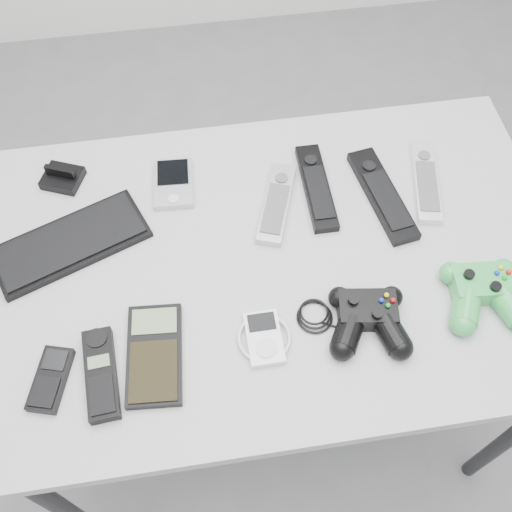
{
  "coord_description": "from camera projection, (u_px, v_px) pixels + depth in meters",
  "views": [
    {
      "loc": [
        -0.22,
        -0.54,
        1.71
      ],
      "look_at": [
        -0.13,
        0.04,
        0.76
      ],
      "focal_mm": 42.0,
      "sensor_mm": 36.0,
      "label": 1
    }
  ],
  "objects": [
    {
      "name": "floor",
      "position": [
        302.0,
        399.0,
        1.75
      ],
      "size": [
        3.5,
        3.5,
        0.0
      ],
      "primitive_type": "plane",
      "color": "slate",
      "rests_on": "ground"
    },
    {
      "name": "desk",
      "position": [
        276.0,
        275.0,
        1.19
      ],
      "size": [
        1.11,
        0.71,
        0.74
      ],
      "color": "#9A9A9D",
      "rests_on": "floor"
    },
    {
      "name": "pda_keyboard",
      "position": [
        70.0,
        242.0,
        1.14
      ],
      "size": [
        0.32,
        0.22,
        0.02
      ],
      "primitive_type": "cube",
      "rotation": [
        0.0,
        0.0,
        0.37
      ],
      "color": "black",
      "rests_on": "desk"
    },
    {
      "name": "dock_bracket",
      "position": [
        61.0,
        175.0,
        1.22
      ],
      "size": [
        0.09,
        0.09,
        0.04
      ],
      "primitive_type": "cube",
      "rotation": [
        0.0,
        0.0,
        -0.4
      ],
      "color": "black",
      "rests_on": "desk"
    },
    {
      "name": "pda",
      "position": [
        173.0,
        183.0,
        1.22
      ],
      "size": [
        0.09,
        0.13,
        0.02
      ],
      "primitive_type": "cube",
      "rotation": [
        0.0,
        0.0,
        -0.06
      ],
      "color": "#ABACB2",
      "rests_on": "desk"
    },
    {
      "name": "remote_silver_a",
      "position": [
        277.0,
        203.0,
        1.19
      ],
      "size": [
        0.11,
        0.2,
        0.02
      ],
      "primitive_type": "cube",
      "rotation": [
        0.0,
        0.0,
        -0.34
      ],
      "color": "#ABACB2",
      "rests_on": "desk"
    },
    {
      "name": "remote_black_a",
      "position": [
        316.0,
        187.0,
        1.21
      ],
      "size": [
        0.05,
        0.22,
        0.02
      ],
      "primitive_type": "cube",
      "rotation": [
        0.0,
        0.0,
        -0.01
      ],
      "color": "black",
      "rests_on": "desk"
    },
    {
      "name": "remote_black_b",
      "position": [
        382.0,
        194.0,
        1.2
      ],
      "size": [
        0.09,
        0.24,
        0.02
      ],
      "primitive_type": "cube",
      "rotation": [
        0.0,
        0.0,
        0.16
      ],
      "color": "black",
      "rests_on": "desk"
    },
    {
      "name": "remote_silver_b",
      "position": [
        426.0,
        181.0,
        1.22
      ],
      "size": [
        0.09,
        0.21,
        0.02
      ],
      "primitive_type": "cube",
      "rotation": [
        0.0,
        0.0,
        -0.21
      ],
      "color": "silver",
      "rests_on": "desk"
    },
    {
      "name": "mobile_phone",
      "position": [
        50.0,
        379.0,
        1.0
      ],
      "size": [
        0.08,
        0.12,
        0.02
      ],
      "primitive_type": "cube",
      "rotation": [
        0.0,
        0.0,
        -0.28
      ],
      "color": "black",
      "rests_on": "desk"
    },
    {
      "name": "cordless_handset",
      "position": [
        101.0,
        374.0,
        1.0
      ],
      "size": [
        0.06,
        0.16,
        0.03
      ],
      "primitive_type": "cube",
      "rotation": [
        0.0,
        0.0,
        0.07
      ],
      "color": "black",
      "rests_on": "desk"
    },
    {
      "name": "calculator",
      "position": [
        154.0,
        354.0,
        1.02
      ],
      "size": [
        0.11,
        0.19,
        0.02
      ],
      "primitive_type": "cube",
      "rotation": [
        0.0,
        0.0,
        -0.08
      ],
      "color": "black",
      "rests_on": "desk"
    },
    {
      "name": "mp3_player",
      "position": [
        264.0,
        338.0,
        1.04
      ],
      "size": [
        0.09,
        0.1,
        0.02
      ],
      "primitive_type": "cube",
      "rotation": [
        0.0,
        0.0,
        0.0
      ],
      "color": "silver",
      "rests_on": "desk"
    },
    {
      "name": "controller_black",
      "position": [
        368.0,
        317.0,
        1.04
      ],
      "size": [
        0.26,
        0.19,
        0.05
      ],
      "primitive_type": null,
      "rotation": [
        0.0,
        0.0,
        -0.14
      ],
      "color": "black",
      "rests_on": "desk"
    },
    {
      "name": "controller_green",
      "position": [
        484.0,
        291.0,
        1.07
      ],
      "size": [
        0.16,
        0.17,
        0.05
      ],
      "primitive_type": null,
      "rotation": [
        0.0,
        0.0,
        -0.08
      ],
      "color": "#279146",
      "rests_on": "desk"
    }
  ]
}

